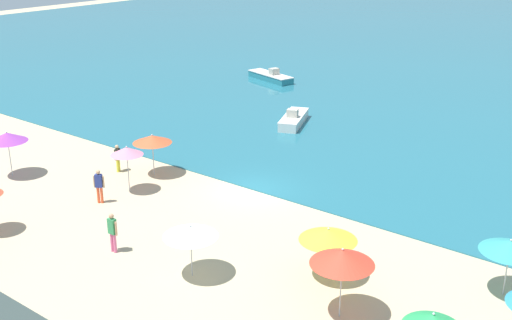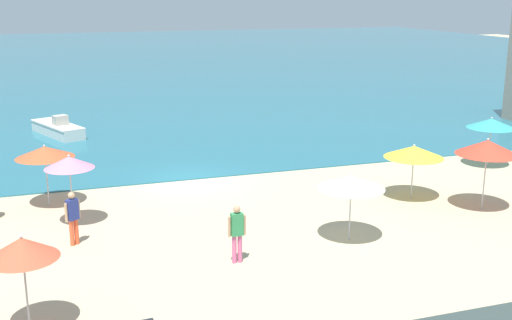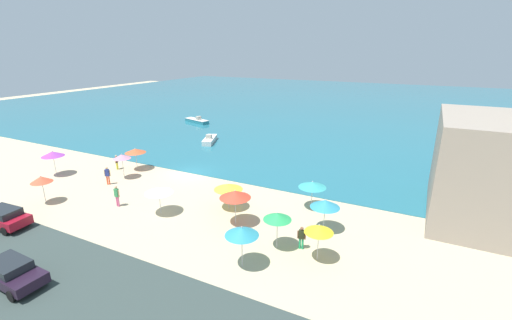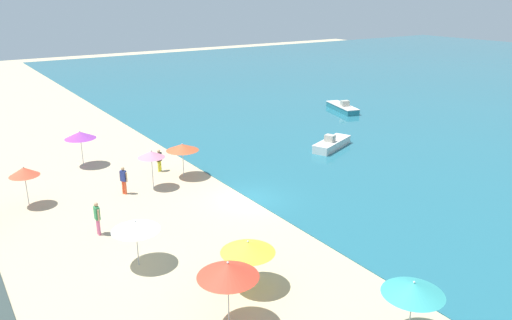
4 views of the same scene
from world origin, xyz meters
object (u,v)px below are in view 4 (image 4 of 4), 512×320
beach_umbrella_0 (80,135)px  bather_3 (124,179)px  beach_umbrella_2 (24,172)px  skiff_offshore (332,144)px  bather_2 (97,217)px  beach_umbrella_8 (182,147)px  beach_umbrella_9 (248,247)px  beach_umbrella_11 (228,270)px  skiff_nearshore (342,107)px  beach_umbrella_6 (151,154)px  beach_umbrella_1 (136,226)px  bather_0 (159,159)px  beach_umbrella_3 (413,288)px

beach_umbrella_0 → bather_3: 7.05m
beach_umbrella_2 → skiff_offshore: 22.76m
bather_2 → skiff_offshore: 20.85m
beach_umbrella_8 → beach_umbrella_9: 14.23m
beach_umbrella_11 → bather_3: bearing=175.2°
beach_umbrella_11 → skiff_nearshore: size_ratio=0.50×
bather_2 → skiff_offshore: bearing=102.7°
beach_umbrella_0 → beach_umbrella_9: bearing=4.1°
beach_umbrella_2 → beach_umbrella_6: bearing=78.9°
bather_3 → skiff_nearshore: (-9.46, 27.25, -0.61)m
beach_umbrella_1 → bather_3: 9.08m
beach_umbrella_1 → beach_umbrella_11: (6.17, 1.19, 0.42)m
beach_umbrella_0 → beach_umbrella_11: 21.77m
beach_umbrella_11 → skiff_nearshore: beach_umbrella_11 is taller
skiff_nearshore → skiff_offshore: (9.48, -9.96, 0.02)m
beach_umbrella_2 → beach_umbrella_8: 9.81m
beach_umbrella_8 → bather_3: bearing=-80.8°
bather_0 → bather_2: size_ratio=0.89×
beach_umbrella_6 → skiff_offshore: beach_umbrella_6 is taller
bather_2 → skiff_nearshore: 33.41m
beach_umbrella_3 → beach_umbrella_6: (-19.01, -1.97, 0.21)m
beach_umbrella_2 → bather_2: bearing=21.3°
beach_umbrella_0 → bather_2: 11.84m
beach_umbrella_8 → bather_3: (0.71, -4.43, -1.12)m
beach_umbrella_11 → skiff_nearshore: (-24.32, 28.50, -2.02)m
beach_umbrella_6 → bather_2: beach_umbrella_6 is taller
beach_umbrella_0 → beach_umbrella_11: size_ratio=0.96×
beach_umbrella_2 → bather_0: 9.08m
bather_2 → beach_umbrella_11: bearing=9.9°
bather_0 → bather_2: bather_2 is taller
beach_umbrella_0 → skiff_nearshore: beach_umbrella_0 is taller
beach_umbrella_6 → bather_0: beach_umbrella_6 is taller
beach_umbrella_6 → beach_umbrella_11: 15.12m
beach_umbrella_0 → bather_2: size_ratio=1.45×
beach_umbrella_3 → beach_umbrella_6: beach_umbrella_6 is taller
beach_umbrella_0 → beach_umbrella_2: bearing=-40.4°
beach_umbrella_9 → bather_0: beach_umbrella_9 is taller
beach_umbrella_1 → beach_umbrella_9: beach_umbrella_1 is taller
beach_umbrella_8 → beach_umbrella_11: (15.57, -5.68, 0.29)m
beach_umbrella_1 → beach_umbrella_11: size_ratio=0.82×
beach_umbrella_1 → bather_0: bearing=152.4°
beach_umbrella_3 → bather_0: beach_umbrella_3 is taller
beach_umbrella_3 → bather_0: 21.82m
beach_umbrella_0 → beach_umbrella_1: size_ratio=1.16×
beach_umbrella_0 → beach_umbrella_8: size_ratio=1.09×
beach_umbrella_2 → beach_umbrella_3: 22.42m
beach_umbrella_3 → bather_0: (-21.78, -0.34, -1.18)m
beach_umbrella_6 → beach_umbrella_9: 13.03m
bather_3 → beach_umbrella_9: bearing=3.4°
beach_umbrella_9 → beach_umbrella_2: bearing=-156.9°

